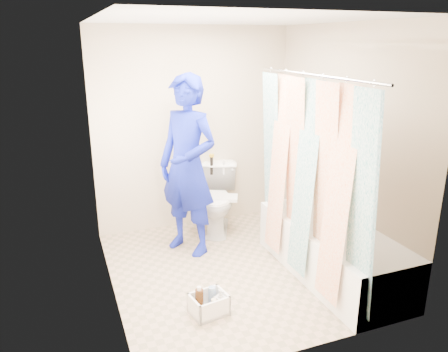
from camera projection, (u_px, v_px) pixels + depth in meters
name	position (u px, v px, depth m)	size (l,w,h in m)	color
floor	(235.00, 269.00, 4.44)	(2.60, 2.60, 0.00)	tan
ceiling	(237.00, 19.00, 3.72)	(2.40, 2.60, 0.02)	silver
wall_back	(194.00, 130.00, 5.24)	(2.40, 0.02, 2.40)	#C6B198
wall_front	(310.00, 201.00, 2.93)	(2.40, 0.02, 2.40)	#C6B198
wall_left	(104.00, 168.00, 3.67)	(0.02, 2.60, 2.40)	#C6B198
wall_right	(343.00, 145.00, 4.50)	(0.02, 2.60, 2.40)	#C6B198
bathtub	(331.00, 250.00, 4.27)	(0.70, 1.75, 0.50)	white
curtain_rod	(313.00, 75.00, 3.66)	(0.02, 0.02, 1.90)	silver
shower_curtain	(307.00, 180.00, 3.94)	(0.06, 1.75, 1.80)	white
toilet	(218.00, 199.00, 5.25)	(0.44, 0.78, 0.79)	white
tank_lid	(217.00, 198.00, 5.11)	(0.49, 0.21, 0.04)	white
tank_internals	(215.00, 164.00, 5.34)	(0.18, 0.11, 0.26)	black
plumber	(188.00, 166.00, 4.59)	(0.70, 0.46, 1.92)	#0F1A9F
cleaning_caddy	(210.00, 305.00, 3.70)	(0.33, 0.28, 0.23)	white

